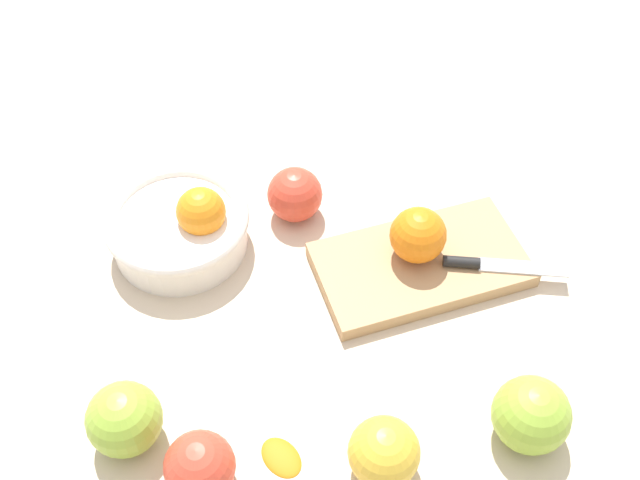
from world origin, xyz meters
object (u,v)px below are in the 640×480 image
(apple_back_center, at_px, (295,195))
(apple_front_left_2, at_px, (124,419))
(apple_front_left, at_px, (200,466))
(apple_front_right, at_px, (531,415))
(cutting_board, at_px, (420,265))
(bowl, at_px, (181,226))
(orange_on_board, at_px, (418,235))
(apple_front_center, at_px, (384,452))
(knife, at_px, (487,263))

(apple_back_center, bearing_deg, apple_front_left_2, -133.13)
(apple_front_left, distance_m, apple_front_right, 0.34)
(cutting_board, xyz_separation_m, apple_front_left_2, (-0.38, -0.13, 0.03))
(cutting_board, bearing_deg, bowl, 156.63)
(orange_on_board, distance_m, apple_front_center, 0.28)
(bowl, xyz_separation_m, apple_front_left, (-0.03, -0.32, 0.00))
(cutting_board, distance_m, apple_front_right, 0.24)
(cutting_board, xyz_separation_m, apple_front_center, (-0.13, -0.24, 0.03))
(bowl, distance_m, apple_front_left, 0.32)
(apple_front_center, distance_m, apple_back_center, 0.37)
(apple_front_left, bearing_deg, apple_front_right, -6.38)
(orange_on_board, xyz_separation_m, apple_front_right, (0.03, -0.25, -0.01))
(bowl, height_order, apple_back_center, bowl)
(apple_front_left, relative_size, apple_front_right, 0.88)
(cutting_board, distance_m, apple_front_center, 0.27)
(apple_front_center, bearing_deg, orange_on_board, 63.14)
(bowl, height_order, cutting_board, bowl)
(orange_on_board, distance_m, apple_back_center, 0.18)
(apple_front_left, relative_size, apple_front_left_2, 0.91)
(apple_front_right, height_order, apple_back_center, apple_front_right)
(apple_front_center, relative_size, apple_front_left_2, 0.93)
(knife, distance_m, apple_back_center, 0.26)
(apple_back_center, bearing_deg, knife, -39.43)
(apple_front_right, distance_m, apple_front_center, 0.16)
(orange_on_board, distance_m, apple_front_left_2, 0.40)
(orange_on_board, height_order, apple_front_right, orange_on_board)
(knife, relative_size, apple_front_left_2, 1.89)
(apple_front_right, xyz_separation_m, apple_back_center, (-0.16, 0.37, -0.00))
(bowl, relative_size, cutting_board, 0.71)
(knife, relative_size, apple_front_right, 1.83)
(bowl, relative_size, knife, 1.21)
(orange_on_board, bearing_deg, apple_back_center, 134.96)
(orange_on_board, relative_size, apple_front_center, 0.94)
(cutting_board, xyz_separation_m, apple_front_left, (-0.31, -0.20, 0.03))
(bowl, xyz_separation_m, knife, (0.36, -0.15, -0.01))
(bowl, height_order, apple_front_left, bowl)
(bowl, bearing_deg, orange_on_board, -21.65)
(orange_on_board, xyz_separation_m, apple_front_center, (-0.13, -0.25, -0.02))
(cutting_board, height_order, apple_back_center, apple_back_center)
(cutting_board, distance_m, apple_front_left, 0.37)
(cutting_board, distance_m, apple_back_center, 0.19)
(knife, relative_size, apple_front_center, 2.03)
(apple_front_left_2, distance_m, apple_back_center, 0.37)
(knife, relative_size, apple_back_center, 2.07)
(knife, height_order, apple_front_center, apple_front_center)
(apple_front_right, bearing_deg, knife, 78.07)
(orange_on_board, distance_m, apple_front_right, 0.25)
(apple_back_center, bearing_deg, cutting_board, -46.68)
(cutting_board, xyz_separation_m, apple_back_center, (-0.13, 0.14, 0.03))
(apple_front_center, distance_m, apple_front_left_2, 0.27)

